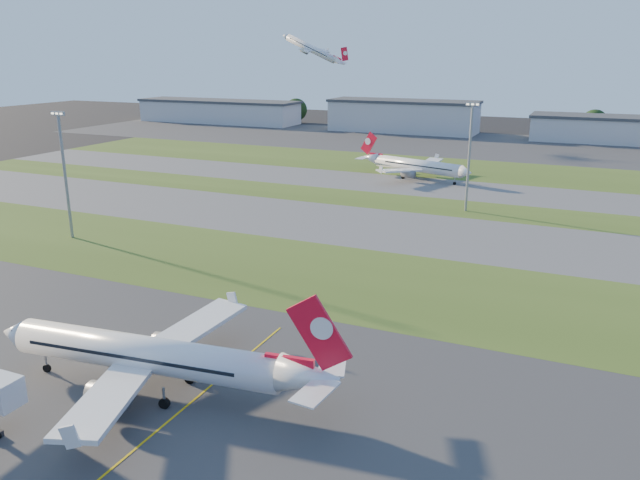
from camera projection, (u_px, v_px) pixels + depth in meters
The scene contains 21 objects.
ground at pixel (98, 435), 62.40m from camera, with size 700.00×700.00×0.00m, color black.
apron_near at pixel (98, 435), 62.40m from camera, with size 300.00×70.00×0.01m, color #333335.
grass_strip_a at pixel (313, 274), 107.90m from camera, with size 300.00×34.00×0.01m, color #374E1A.
taxiway_a at pixel (376, 227), 136.78m from camera, with size 300.00×32.00×0.01m, color #515154.
grass_strip_b at pixel (408, 203), 158.66m from camera, with size 300.00×18.00×0.01m, color #374E1A.
taxiway_b at pixel (430, 187), 177.91m from camera, with size 300.00×26.00×0.01m, color #515154.
grass_strip_c at pixel (455, 168), 206.79m from camera, with size 300.00×40.00×0.01m, color #374E1A.
apron_far at pixel (486, 145), 259.29m from camera, with size 400.00×80.00×0.01m, color #333335.
yellow_line at pixel (138, 448), 60.45m from camera, with size 0.25×60.00×0.02m, color gold.
airliner_parked at pixel (149, 356), 69.46m from camera, with size 39.91×33.70×12.47m.
airliner_taxiing at pixel (417, 166), 188.26m from camera, with size 35.59×30.01×11.48m.
airliner_departing at pixel (312, 49), 279.04m from camera, with size 31.30×26.56×9.77m.
light_mast_west at pixel (64, 167), 125.04m from camera, with size 3.20×0.70×25.80m.
light_mast_centre at pixel (470, 150), 146.81m from camera, with size 3.20×0.70×25.80m.
hangar_far_west at pixel (219, 111), 342.15m from camera, with size 91.80×23.00×12.20m.
hangar_west at pixel (403, 116), 300.86m from camera, with size 71.40×23.00×15.20m.
hangar_east at pixel (632, 130), 262.53m from camera, with size 81.60×23.00×11.20m.
tree_far_west at pixel (173, 106), 368.99m from camera, with size 11.00×11.00×12.00m.
tree_west at pixel (296, 110), 339.42m from camera, with size 12.10×12.10×13.20m.
tree_mid_west at pixel (459, 120), 301.28m from camera, with size 9.90×9.90×10.80m.
tree_mid_east at pixel (594, 122), 280.27m from camera, with size 11.55×11.55×12.60m.
Camera 1 is at (42.36, -40.39, 36.72)m, focal length 35.00 mm.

